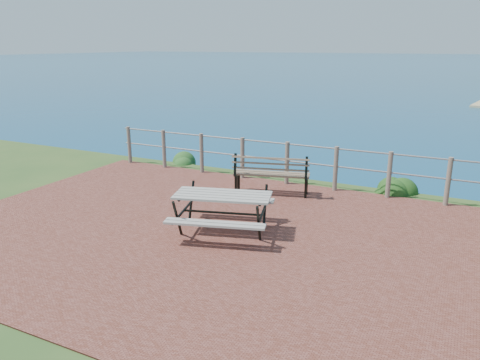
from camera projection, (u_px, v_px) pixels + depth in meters
The scene contains 7 objects.
ground at pixel (218, 235), 8.11m from camera, with size 10.00×7.00×0.12m, color brown.
ocean at pixel (467, 52), 180.40m from camera, with size 1200.00×1200.00×0.00m, color #166685.
safety_railing at pixel (287, 161), 10.83m from camera, with size 9.40×0.10×1.00m.
picnic_table at pixel (223, 209), 8.05m from camera, with size 1.76×1.38×0.69m.
park_bench at pixel (272, 168), 10.09m from camera, with size 1.69×0.81×0.92m.
shrub_lip_west at pixel (186, 162), 13.06m from camera, with size 0.69×0.69×0.40m, color #27531F.
shrub_lip_east at pixel (395, 191), 10.50m from camera, with size 0.71×0.71×0.42m, color #174415.
Camera 1 is at (3.66, -6.58, 3.18)m, focal length 35.00 mm.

